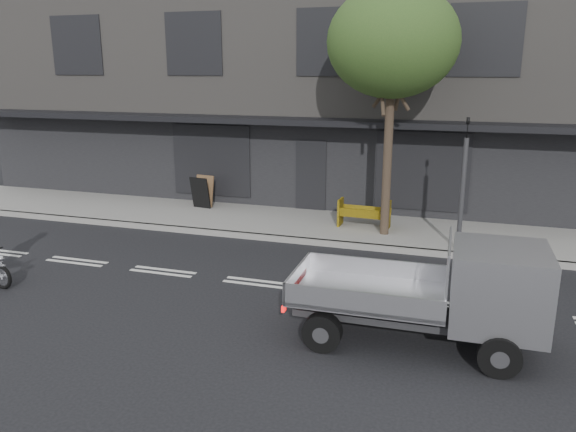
{
  "coord_description": "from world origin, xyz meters",
  "views": [
    {
      "loc": [
        4.13,
        -10.99,
        4.66
      ],
      "look_at": [
        0.53,
        0.5,
        1.47
      ],
      "focal_mm": 35.0,
      "sensor_mm": 36.0,
      "label": 1
    }
  ],
  "objects_px": {
    "sandwich_board": "(200,193)",
    "flatbed_ute": "(473,289)",
    "construction_barrier": "(363,215)",
    "street_tree": "(393,43)",
    "traffic_light_pole": "(462,192)"
  },
  "relations": [
    {
      "from": "traffic_light_pole",
      "to": "construction_barrier",
      "type": "distance_m",
      "value": 3.09
    },
    {
      "from": "flatbed_ute",
      "to": "sandwich_board",
      "type": "xyz_separation_m",
      "value": [
        -8.48,
        7.12,
        -0.43
      ]
    },
    {
      "from": "traffic_light_pole",
      "to": "flatbed_ute",
      "type": "relative_size",
      "value": 0.83
    },
    {
      "from": "street_tree",
      "to": "construction_barrier",
      "type": "bearing_deg",
      "value": 157.2
    },
    {
      "from": "construction_barrier",
      "to": "street_tree",
      "type": "bearing_deg",
      "value": -22.8
    },
    {
      "from": "sandwich_board",
      "to": "flatbed_ute",
      "type": "bearing_deg",
      "value": -31.29
    },
    {
      "from": "street_tree",
      "to": "flatbed_ute",
      "type": "xyz_separation_m",
      "value": [
        2.28,
        -6.0,
        -4.17
      ]
    },
    {
      "from": "construction_barrier",
      "to": "traffic_light_pole",
      "type": "bearing_deg",
      "value": -22.97
    },
    {
      "from": "flatbed_ute",
      "to": "sandwich_board",
      "type": "relative_size",
      "value": 4.03
    },
    {
      "from": "traffic_light_pole",
      "to": "flatbed_ute",
      "type": "distance_m",
      "value": 5.18
    },
    {
      "from": "traffic_light_pole",
      "to": "sandwich_board",
      "type": "relative_size",
      "value": 3.36
    },
    {
      "from": "traffic_light_pole",
      "to": "sandwich_board",
      "type": "xyz_separation_m",
      "value": [
        -8.2,
        1.97,
        -0.98
      ]
    },
    {
      "from": "traffic_light_pole",
      "to": "flatbed_ute",
      "type": "bearing_deg",
      "value": -86.93
    },
    {
      "from": "street_tree",
      "to": "sandwich_board",
      "type": "relative_size",
      "value": 6.47
    },
    {
      "from": "street_tree",
      "to": "traffic_light_pole",
      "type": "xyz_separation_m",
      "value": [
        2.0,
        -0.85,
        -3.63
      ]
    }
  ]
}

